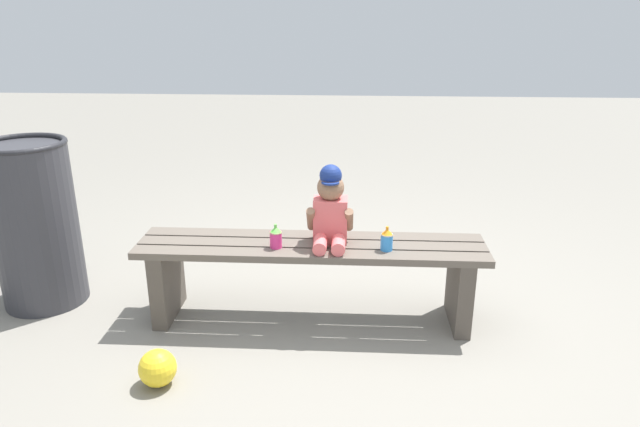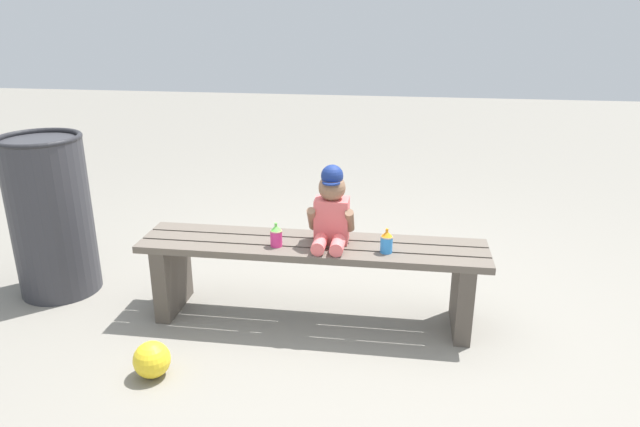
{
  "view_description": "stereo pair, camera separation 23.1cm",
  "coord_description": "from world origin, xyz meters",
  "px_view_note": "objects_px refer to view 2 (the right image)",
  "views": [
    {
      "loc": [
        0.2,
        -2.71,
        1.58
      ],
      "look_at": [
        0.05,
        -0.05,
        0.61
      ],
      "focal_mm": 32.53,
      "sensor_mm": 36.0,
      "label": 1
    },
    {
      "loc": [
        0.43,
        -2.69,
        1.58
      ],
      "look_at": [
        0.05,
        -0.05,
        0.61
      ],
      "focal_mm": 32.53,
      "sensor_mm": 36.0,
      "label": 2
    }
  ],
  "objects_px": {
    "toy_ball": "(152,360)",
    "trash_bin": "(51,215)",
    "child_figure": "(331,210)",
    "sippy_cup_left": "(276,235)",
    "park_bench": "(312,266)",
    "sippy_cup_right": "(387,241)"
  },
  "relations": [
    {
      "from": "child_figure",
      "to": "sippy_cup_left",
      "type": "xyz_separation_m",
      "value": [
        -0.27,
        -0.08,
        -0.12
      ]
    },
    {
      "from": "park_bench",
      "to": "trash_bin",
      "type": "distance_m",
      "value": 1.52
    },
    {
      "from": "sippy_cup_left",
      "to": "park_bench",
      "type": "bearing_deg",
      "value": 20.92
    },
    {
      "from": "sippy_cup_right",
      "to": "trash_bin",
      "type": "relative_size",
      "value": 0.14
    },
    {
      "from": "child_figure",
      "to": "toy_ball",
      "type": "relative_size",
      "value": 2.42
    },
    {
      "from": "park_bench",
      "to": "child_figure",
      "type": "relative_size",
      "value": 4.38
    },
    {
      "from": "park_bench",
      "to": "trash_bin",
      "type": "height_order",
      "value": "trash_bin"
    },
    {
      "from": "child_figure",
      "to": "trash_bin",
      "type": "bearing_deg",
      "value": 176.38
    },
    {
      "from": "park_bench",
      "to": "sippy_cup_right",
      "type": "relative_size",
      "value": 14.31
    },
    {
      "from": "sippy_cup_left",
      "to": "toy_ball",
      "type": "xyz_separation_m",
      "value": [
        -0.46,
        -0.54,
        -0.41
      ]
    },
    {
      "from": "park_bench",
      "to": "sippy_cup_left",
      "type": "distance_m",
      "value": 0.26
    },
    {
      "from": "sippy_cup_left",
      "to": "toy_ball",
      "type": "height_order",
      "value": "sippy_cup_left"
    },
    {
      "from": "sippy_cup_right",
      "to": "sippy_cup_left",
      "type": "bearing_deg",
      "value": 180.0
    },
    {
      "from": "sippy_cup_right",
      "to": "park_bench",
      "type": "bearing_deg",
      "value": 170.17
    },
    {
      "from": "park_bench",
      "to": "child_figure",
      "type": "xyz_separation_m",
      "value": [
        0.1,
        0.02,
        0.31
      ]
    },
    {
      "from": "park_bench",
      "to": "sippy_cup_right",
      "type": "bearing_deg",
      "value": -9.83
    },
    {
      "from": "trash_bin",
      "to": "park_bench",
      "type": "bearing_deg",
      "value": -4.55
    },
    {
      "from": "sippy_cup_right",
      "to": "trash_bin",
      "type": "xyz_separation_m",
      "value": [
        -1.89,
        0.19,
        -0.03
      ]
    },
    {
      "from": "park_bench",
      "to": "trash_bin",
      "type": "relative_size",
      "value": 1.93
    },
    {
      "from": "park_bench",
      "to": "child_figure",
      "type": "distance_m",
      "value": 0.32
    },
    {
      "from": "toy_ball",
      "to": "trash_bin",
      "type": "height_order",
      "value": "trash_bin"
    },
    {
      "from": "child_figure",
      "to": "toy_ball",
      "type": "height_order",
      "value": "child_figure"
    }
  ]
}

